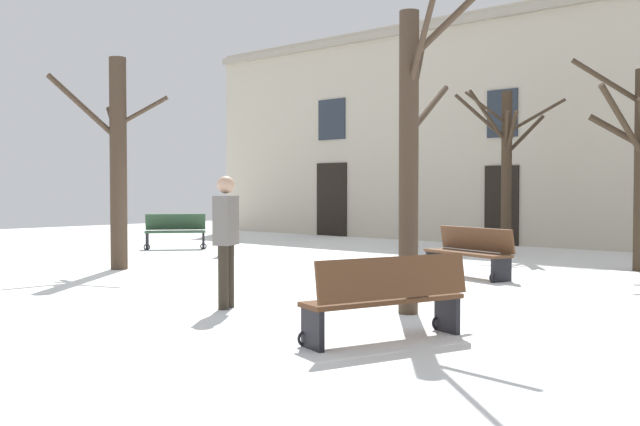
{
  "coord_description": "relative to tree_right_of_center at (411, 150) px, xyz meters",
  "views": [
    {
      "loc": [
        9.88,
        -9.18,
        1.56
      ],
      "look_at": [
        0.0,
        1.93,
        1.09
      ],
      "focal_mm": 40.58,
      "sensor_mm": 36.0,
      "label": 1
    }
  ],
  "objects": [
    {
      "name": "ground_plane",
      "position": [
        -4.68,
        1.6,
        -2.07
      ],
      "size": [
        37.74,
        37.74,
        0.0
      ],
      "primitive_type": "plane",
      "color": "white"
    },
    {
      "name": "building_facade",
      "position": [
        -4.68,
        11.45,
        1.4
      ],
      "size": [
        23.59,
        0.6,
        6.82
      ],
      "color": "#BCB29E",
      "rests_on": "ground"
    },
    {
      "name": "tree_right_of_center",
      "position": [
        0.0,
        0.0,
        0.0
      ],
      "size": [
        1.23,
        1.88,
        4.37
      ],
      "color": "#423326",
      "rests_on": "ground"
    },
    {
      "name": "tree_near_facade",
      "position": [
        -3.1,
        8.57,
        0.19
      ],
      "size": [
        2.53,
        2.63,
        3.98
      ],
      "color": "#382B1E",
      "rests_on": "ground"
    },
    {
      "name": "tree_left_of_center",
      "position": [
        -7.28,
        0.43,
        0.18
      ],
      "size": [
        1.67,
        1.9,
        4.32
      ],
      "color": "#423326",
      "rests_on": "ground"
    },
    {
      "name": "litter_bin",
      "position": [
        -7.84,
        3.73,
        -1.67
      ],
      "size": [
        0.42,
        0.42,
        0.79
      ],
      "color": "black",
      "rests_on": "ground"
    },
    {
      "name": "bench_near_lamp",
      "position": [
        -10.44,
        4.22,
        -1.59
      ],
      "size": [
        1.4,
        1.56,
        0.94
      ],
      "rotation": [
        0.0,
        0.0,
        0.89
      ],
      "color": "#2D4C33",
      "rests_on": "ground"
    },
    {
      "name": "bench_far_corner",
      "position": [
        -1.44,
        3.95,
        -1.61
      ],
      "size": [
        1.93,
        1.05,
        0.89
      ],
      "rotation": [
        0.0,
        0.0,
        5.97
      ],
      "color": "#51331E",
      "rests_on": "ground"
    },
    {
      "name": "bench_back_to_back_left",
      "position": [
        0.79,
        -1.57,
        -1.61
      ],
      "size": [
        0.99,
        1.88,
        0.89
      ],
      "rotation": [
        0.0,
        0.0,
        4.39
      ],
      "color": "#51331E",
      "rests_on": "ground"
    },
    {
      "name": "person_strolling",
      "position": [
        -2.05,
        -1.3,
        -1.09
      ],
      "size": [
        0.36,
        0.44,
        1.75
      ],
      "rotation": [
        0.0,
        0.0,
        5.16
      ],
      "color": "#2D271E",
      "rests_on": "ground"
    }
  ]
}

